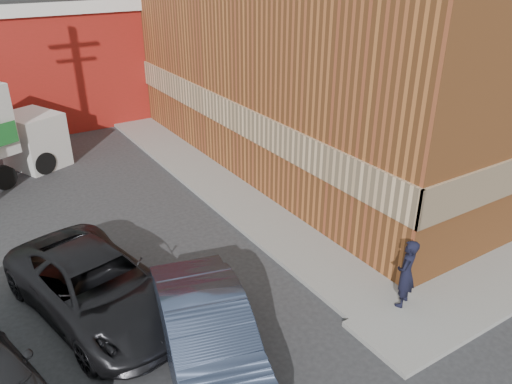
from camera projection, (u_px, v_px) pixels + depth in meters
ground at (359, 318)px, 11.06m from camera, size 90.00×90.00×0.00m
brick_building at (371, 24)px, 19.95m from camera, size 14.25×18.25×9.36m
sidewalk_west at (200, 172)px, 18.16m from camera, size 1.80×18.00×0.12m
man at (406, 273)px, 10.97m from camera, size 0.71×0.61×1.65m
sedan at (208, 337)px, 9.44m from camera, size 2.64×4.80×1.50m
suv_a at (97, 286)px, 10.93m from camera, size 3.44×5.53×1.43m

